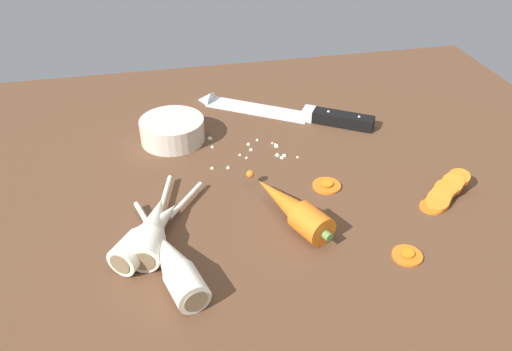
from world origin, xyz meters
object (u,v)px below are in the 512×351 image
at_px(whole_carrot, 292,208).
at_px(parsnip_mid_left, 173,263).
at_px(chefs_knife, 279,111).
at_px(parsnip_mid_right, 153,228).
at_px(parsnip_front, 150,233).
at_px(carrot_slice_stray_near, 407,255).
at_px(prep_bowl, 172,129).
at_px(carrot_slice_stray_mid, 327,185).
at_px(carrot_slice_stack, 445,192).

bearing_deg(whole_carrot, parsnip_mid_left, -156.90).
bearing_deg(chefs_knife, whole_carrot, -100.85).
height_order(whole_carrot, parsnip_mid_right, whole_carrot).
relative_size(parsnip_front, parsnip_mid_left, 0.81).
height_order(parsnip_mid_left, carrot_slice_stray_near, parsnip_mid_left).
xyz_separation_m(whole_carrot, parsnip_front, (-0.19, -0.01, -0.00)).
bearing_deg(parsnip_front, parsnip_mid_left, -68.21).
relative_size(whole_carrot, parsnip_mid_right, 0.89).
bearing_deg(prep_bowl, carrot_slice_stray_near, -52.85).
distance_m(parsnip_mid_right, prep_bowl, 0.26).
height_order(chefs_knife, carrot_slice_stray_mid, chefs_knife).
xyz_separation_m(chefs_knife, carrot_slice_stray_mid, (0.01, -0.24, -0.00)).
distance_m(carrot_slice_stray_mid, prep_bowl, 0.29).
bearing_deg(parsnip_mid_left, carrot_slice_stray_near, -5.99).
xyz_separation_m(parsnip_mid_left, carrot_slice_stray_mid, (0.24, 0.14, -0.02)).
xyz_separation_m(parsnip_front, prep_bowl, (0.05, 0.26, 0.00)).
relative_size(whole_carrot, parsnip_front, 0.99).
xyz_separation_m(chefs_knife, parsnip_mid_left, (-0.23, -0.38, 0.01)).
bearing_deg(chefs_knife, parsnip_mid_left, -120.98).
distance_m(chefs_knife, carrot_slice_stack, 0.35).
bearing_deg(carrot_slice_stack, whole_carrot, 179.99).
relative_size(parsnip_mid_left, carrot_slice_stray_mid, 4.94).
xyz_separation_m(parsnip_mid_left, carrot_slice_stray_near, (0.29, -0.03, -0.02)).
relative_size(chefs_knife, prep_bowl, 2.82).
xyz_separation_m(parsnip_mid_left, carrot_slice_stack, (0.40, 0.07, -0.01)).
relative_size(chefs_knife, parsnip_mid_right, 1.62).
bearing_deg(parsnip_mid_right, parsnip_mid_left, -73.93).
distance_m(whole_carrot, carrot_slice_stack, 0.23).
bearing_deg(chefs_knife, prep_bowl, -164.59).
bearing_deg(carrot_slice_stray_mid, carrot_slice_stack, -22.00).
bearing_deg(carrot_slice_stack, carrot_slice_stray_mid, 158.00).
bearing_deg(prep_bowl, whole_carrot, -60.25).
height_order(chefs_knife, parsnip_mid_left, parsnip_mid_left).
relative_size(whole_carrot, parsnip_mid_left, 0.80).
height_order(chefs_knife, carrot_slice_stray_near, chefs_knife).
height_order(parsnip_mid_left, prep_bowl, same).
distance_m(carrot_slice_stray_near, prep_bowl, 0.45).
height_order(chefs_knife, parsnip_mid_right, parsnip_mid_right).
bearing_deg(whole_carrot, parsnip_front, -176.93).
height_order(carrot_slice_stray_near, carrot_slice_stray_mid, same).
xyz_separation_m(parsnip_mid_right, carrot_slice_stack, (0.42, 0.00, -0.01)).
xyz_separation_m(carrot_slice_stray_near, carrot_slice_stray_mid, (-0.05, 0.17, 0.00)).
relative_size(chefs_knife, whole_carrot, 1.82).
height_order(carrot_slice_stack, carrot_slice_stray_near, carrot_slice_stack).
height_order(parsnip_front, carrot_slice_stray_near, parsnip_front).
distance_m(chefs_knife, whole_carrot, 0.31).
xyz_separation_m(whole_carrot, prep_bowl, (-0.14, 0.25, 0.00)).
bearing_deg(parsnip_mid_left, whole_carrot, 23.10).
distance_m(parsnip_front, carrot_slice_stray_mid, 0.28).
height_order(carrot_slice_stack, carrot_slice_stray_mid, carrot_slice_stack).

